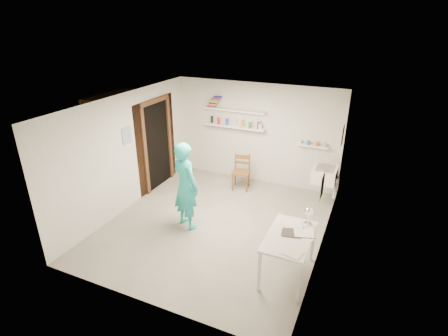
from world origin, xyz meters
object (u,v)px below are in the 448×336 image
at_px(belfast_sink, 325,174).
at_px(work_table, 288,255).
at_px(wall_clock, 186,167).
at_px(man, 186,186).
at_px(desk_lamp, 309,212).
at_px(wooden_chair, 241,172).

distance_m(belfast_sink, work_table, 2.58).
xyz_separation_m(wall_clock, work_table, (2.23, -0.81, -0.78)).
distance_m(man, wall_clock, 0.36).
bearing_deg(belfast_sink, desk_lamp, -88.06).
bearing_deg(work_table, wall_clock, 160.05).
bearing_deg(wooden_chair, belfast_sink, -9.99).
bearing_deg(man, work_table, -171.77).
bearing_deg(wall_clock, man, -41.82).
relative_size(belfast_sink, man, 0.35).
distance_m(belfast_sink, wooden_chair, 1.90).
bearing_deg(man, belfast_sink, -114.98).
bearing_deg(desk_lamp, wooden_chair, 133.22).
relative_size(belfast_sink, work_table, 0.54).
bearing_deg(work_table, wooden_chair, 125.09).
xyz_separation_m(man, wall_clock, (-0.09, 0.20, 0.29)).
height_order(wall_clock, desk_lamp, wall_clock).
bearing_deg(wall_clock, belfast_sink, 60.88).
distance_m(man, wooden_chair, 1.99).
bearing_deg(wall_clock, wooden_chair, 98.90).
bearing_deg(wooden_chair, work_table, -66.26).
height_order(wooden_chair, work_table, wooden_chair).
xyz_separation_m(wooden_chair, work_table, (1.76, -2.51, -0.05)).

